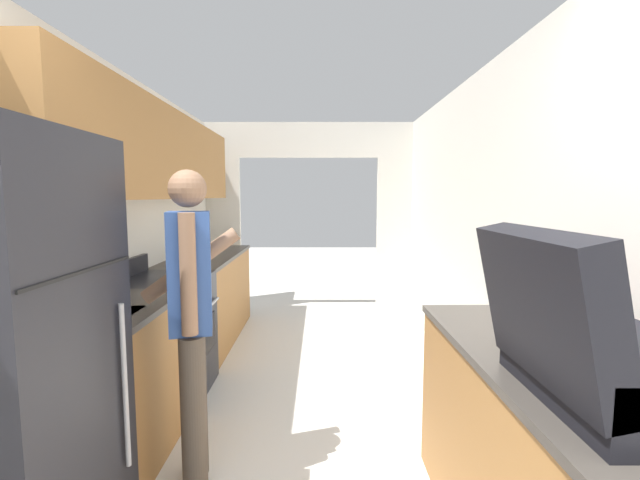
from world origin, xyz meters
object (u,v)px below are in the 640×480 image
(person, at_px, (190,319))
(book_stack, at_px, (536,336))
(knife, at_px, (193,263))
(range_oven, at_px, (164,336))
(suitcase, at_px, (589,348))

(person, bearing_deg, book_stack, -119.73)
(knife, bearing_deg, person, -58.11)
(range_oven, height_order, knife, range_oven)
(person, bearing_deg, knife, 2.07)
(person, bearing_deg, suitcase, -135.75)
(book_stack, bearing_deg, suitcase, -100.37)
(range_oven, distance_m, knife, 0.82)
(book_stack, height_order, knife, book_stack)
(range_oven, xyz_separation_m, knife, (0.04, 0.67, 0.46))
(range_oven, relative_size, knife, 3.57)
(person, height_order, suitcase, person)
(suitcase, height_order, book_stack, suitcase)
(range_oven, relative_size, book_stack, 3.99)
(person, relative_size, book_stack, 6.31)
(range_oven, distance_m, person, 1.25)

